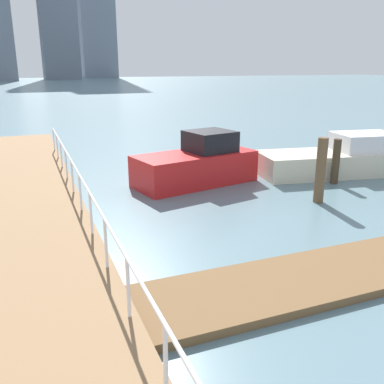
% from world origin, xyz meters
% --- Properties ---
extents(ground_plane, '(300.00, 300.00, 0.00)m').
position_xyz_m(ground_plane, '(0.00, 20.00, 0.00)').
color(ground_plane, slate).
extents(boardwalk_railing, '(0.06, 28.38, 1.08)m').
position_xyz_m(boardwalk_railing, '(-3.15, 10.57, 1.25)').
color(boardwalk_railing, white).
rests_on(boardwalk_railing, boardwalk).
extents(dock_piling_1, '(0.29, 0.29, 1.71)m').
position_xyz_m(dock_piling_1, '(6.34, 16.02, 0.85)').
color(dock_piling_1, '#473826').
rests_on(dock_piling_1, ground_plane).
extents(dock_piling_3, '(0.33, 0.33, 2.13)m').
position_xyz_m(dock_piling_3, '(4.33, 14.38, 1.07)').
color(dock_piling_3, brown).
rests_on(dock_piling_3, ground_plane).
extents(moored_boat_1, '(7.05, 3.29, 1.65)m').
position_xyz_m(moored_boat_1, '(7.76, 17.16, 0.62)').
color(moored_boat_1, beige).
rests_on(moored_boat_1, ground_plane).
extents(moored_boat_3, '(4.90, 2.88, 1.95)m').
position_xyz_m(moored_boat_3, '(1.52, 18.00, 0.74)').
color(moored_boat_3, red).
rests_on(moored_boat_3, ground_plane).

